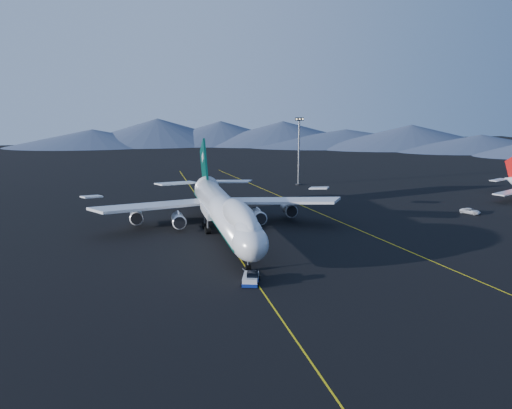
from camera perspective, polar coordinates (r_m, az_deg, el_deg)
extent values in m
plane|color=black|center=(128.39, -3.23, -3.10)|extent=(500.00, 500.00, 0.00)
cube|color=yellow|center=(128.39, -3.23, -3.10)|extent=(0.25, 220.00, 0.01)
cube|color=yellow|center=(145.43, 7.85, -1.49)|extent=(28.08, 198.09, 0.01)
cone|color=#45516A|center=(355.77, -16.05, 6.58)|extent=(100.00, 100.00, 12.00)
cone|color=#45516A|center=(360.37, -3.56, 7.04)|extent=(100.00, 100.00, 12.00)
cone|color=#45516A|center=(356.07, 8.95, 6.88)|extent=(100.00, 100.00, 12.00)
cone|color=#45516A|center=(343.03, 21.57, 6.09)|extent=(100.00, 100.00, 12.00)
cylinder|color=silver|center=(127.13, -3.26, -0.65)|extent=(6.50, 56.00, 6.50)
ellipsoid|color=silver|center=(100.34, -0.62, -3.84)|extent=(6.50, 10.40, 6.50)
ellipsoid|color=silver|center=(108.80, -1.67, -1.30)|extent=(5.13, 25.16, 5.85)
cube|color=black|center=(98.15, -0.38, -3.46)|extent=(3.60, 1.61, 1.29)
cone|color=silver|center=(159.11, -5.21, 2.00)|extent=(6.50, 12.00, 6.50)
cube|color=#043F34|center=(128.28, -3.33, -0.96)|extent=(6.24, 60.00, 1.10)
cube|color=silver|center=(132.67, -3.64, -0.64)|extent=(7.50, 13.00, 1.60)
cube|color=silver|center=(136.99, -10.04, -0.12)|extent=(30.62, 23.28, 2.83)
cube|color=silver|center=(141.19, 1.79, 0.38)|extent=(30.62, 23.28, 2.83)
cylinder|color=slate|center=(133.96, -7.78, -1.53)|extent=(2.90, 5.50, 2.90)
cylinder|color=slate|center=(139.89, -11.89, -1.13)|extent=(2.90, 5.50, 2.90)
cylinder|color=slate|center=(136.79, 0.17, -1.16)|extent=(2.90, 5.50, 2.90)
cylinder|color=slate|center=(145.26, 3.26, -0.45)|extent=(2.90, 5.50, 2.90)
cube|color=#043F34|center=(157.42, -5.20, 3.74)|extent=(0.55, 14.11, 15.94)
cube|color=silver|center=(159.75, -7.96, 2.12)|extent=(12.39, 9.47, 0.98)
cube|color=silver|center=(161.63, -2.65, 2.32)|extent=(12.39, 9.47, 0.98)
cylinder|color=black|center=(103.16, -0.79, -6.34)|extent=(0.90, 1.10, 1.10)
cube|color=silver|center=(96.41, -0.54, -7.42)|extent=(3.78, 5.45, 1.24)
cube|color=navy|center=(96.56, -0.54, -7.67)|extent=(3.95, 5.70, 0.56)
cube|color=black|center=(96.13, -0.54, -6.91)|extent=(2.24, 2.24, 1.01)
cone|color=silver|center=(200.89, 24.16, 2.23)|extent=(3.66, 6.73, 3.66)
cube|color=silver|center=(184.69, 24.20, 1.16)|extent=(16.16, 10.91, 0.34)
cube|color=red|center=(200.80, 24.16, 3.28)|extent=(0.34, 6.56, 7.75)
imported|color=silver|center=(161.04, 20.64, -0.62)|extent=(4.99, 5.67, 1.46)
cylinder|color=black|center=(198.79, 4.26, 2.03)|extent=(2.15, 2.15, 0.36)
cylinder|color=slate|center=(197.35, 4.31, 5.19)|extent=(0.63, 0.63, 22.41)
cube|color=black|center=(196.50, 4.36, 8.52)|extent=(2.87, 0.72, 1.08)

